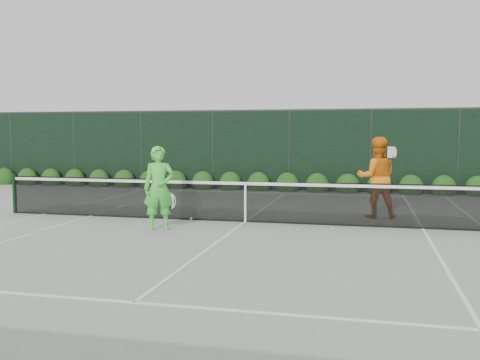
# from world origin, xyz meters

# --- Properties ---
(ground) EXTENTS (80.00, 80.00, 0.00)m
(ground) POSITION_xyz_m (0.00, 0.00, 0.00)
(ground) COLOR gray
(ground) RESTS_ON ground
(tennis_net) EXTENTS (12.90, 0.10, 1.07)m
(tennis_net) POSITION_xyz_m (-0.02, 0.00, 0.53)
(tennis_net) COLOR black
(tennis_net) RESTS_ON ground
(player_woman) EXTENTS (0.80, 0.68, 1.88)m
(player_woman) POSITION_xyz_m (-1.65, -1.43, 0.94)
(player_woman) COLOR #44D63E
(player_woman) RESTS_ON ground
(player_man) EXTENTS (1.11, 0.93, 2.07)m
(player_man) POSITION_xyz_m (3.11, 1.46, 1.03)
(player_man) COLOR orange
(player_man) RESTS_ON ground
(court_lines) EXTENTS (11.03, 23.83, 0.01)m
(court_lines) POSITION_xyz_m (0.00, 0.00, 0.01)
(court_lines) COLOR white
(court_lines) RESTS_ON ground
(windscreen_fence) EXTENTS (32.00, 21.07, 3.06)m
(windscreen_fence) POSITION_xyz_m (0.00, -2.71, 1.51)
(windscreen_fence) COLOR black
(windscreen_fence) RESTS_ON ground
(hedge_row) EXTENTS (31.66, 0.65, 0.94)m
(hedge_row) POSITION_xyz_m (-0.00, 7.15, 0.23)
(hedge_row) COLOR #1B3D10
(hedge_row) RESTS_ON ground
(tennis_balls) EXTENTS (4.62, 1.00, 0.07)m
(tennis_balls) POSITION_xyz_m (-0.49, -0.60, 0.03)
(tennis_balls) COLOR #C3E232
(tennis_balls) RESTS_ON ground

